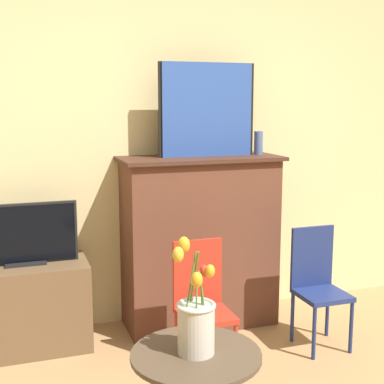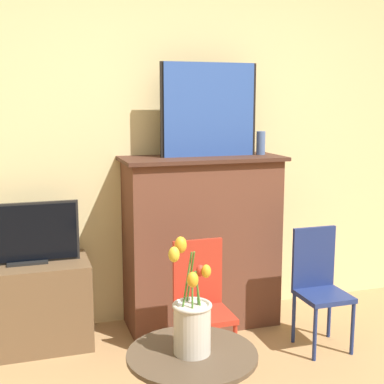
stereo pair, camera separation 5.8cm
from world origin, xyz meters
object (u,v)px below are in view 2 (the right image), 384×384
object	(u,v)px
painting	(209,110)
vase_tulips	(192,320)
chair_red	(202,299)
chair_blue	(319,281)
tv_monitor	(26,234)

from	to	relation	value
painting	vase_tulips	distance (m)	1.71
chair_red	chair_blue	bearing A→B (deg)	5.00
painting	vase_tulips	bearing A→B (deg)	-112.20
tv_monitor	vase_tulips	world-z (taller)	vase_tulips
chair_red	chair_blue	size ratio (longest dim) A/B	1.00
chair_red	vase_tulips	xyz separation A→B (m)	(-0.30, -0.75, 0.22)
vase_tulips	painting	bearing A→B (deg)	67.80
tv_monitor	chair_red	world-z (taller)	tv_monitor
chair_red	vase_tulips	size ratio (longest dim) A/B	1.59
chair_red	vase_tulips	bearing A→B (deg)	-111.78
chair_red	painting	bearing A→B (deg)	67.29
painting	chair_blue	size ratio (longest dim) A/B	0.88
painting	vase_tulips	xyz separation A→B (m)	(-0.56, -1.37, -0.85)
painting	chair_red	bearing A→B (deg)	-112.71
tv_monitor	vase_tulips	bearing A→B (deg)	-64.48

